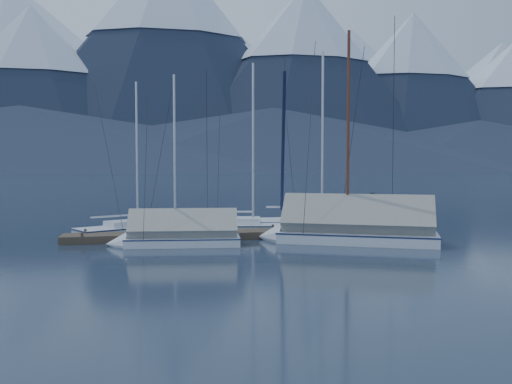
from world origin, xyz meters
The scene contains 10 objects.
ground centered at (0.00, 0.00, 0.00)m, with size 1000.00×1000.00×0.00m, color #151F2F.
mountain_range centered at (4.12, 370.45, 58.65)m, with size 877.00×584.00×150.50m.
dock centered at (0.00, 2.00, 0.11)m, with size 18.00×1.50×0.54m.
mooring_posts centered at (-0.50, 2.00, 0.35)m, with size 15.12×1.52×0.35m.
sailboat_open_left centered at (-5.24, 5.00, 0.15)m, with size 6.52×4.59×8.49m.
sailboat_open_mid centered at (0.73, 3.76, 0.17)m, with size 7.50×3.57×9.58m.
sailboat_open_right centered at (4.94, 5.02, 0.19)m, with size 8.13×3.47×10.67m.
sailboat_covered_near centered at (3.55, -0.42, 0.53)m, with size 8.37×5.73×10.54m.
sailboat_covered_far centered at (-4.10, 0.14, 0.40)m, with size 5.96×2.60×8.12m.
person centered at (6.24, 2.43, 1.22)m, with size 0.64×0.42×1.75m, color black.
Camera 1 is at (-5.29, -23.53, 3.57)m, focal length 38.00 mm.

